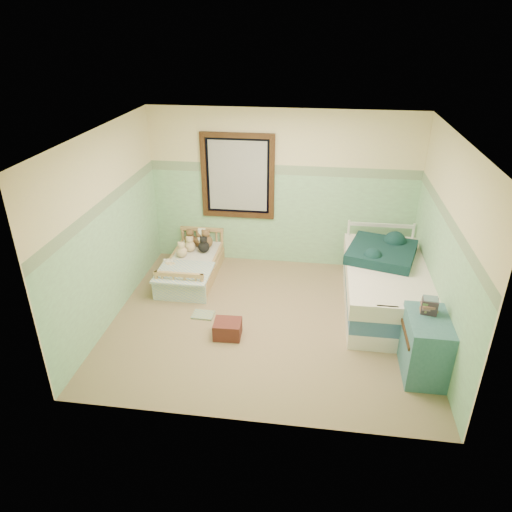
# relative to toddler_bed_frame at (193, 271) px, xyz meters

# --- Properties ---
(floor) EXTENTS (4.20, 3.60, 0.02)m
(floor) POSITION_rel_toddler_bed_frame_xyz_m (1.32, -1.05, -0.10)
(floor) COLOR #8D7352
(floor) RESTS_ON ground
(ceiling) EXTENTS (4.20, 3.60, 0.02)m
(ceiling) POSITION_rel_toddler_bed_frame_xyz_m (1.32, -1.05, 2.42)
(ceiling) COLOR white
(ceiling) RESTS_ON wall_back
(wall_back) EXTENTS (4.20, 0.04, 2.50)m
(wall_back) POSITION_rel_toddler_bed_frame_xyz_m (1.32, 0.75, 1.16)
(wall_back) COLOR beige
(wall_back) RESTS_ON floor
(wall_front) EXTENTS (4.20, 0.04, 2.50)m
(wall_front) POSITION_rel_toddler_bed_frame_xyz_m (1.32, -2.85, 1.16)
(wall_front) COLOR beige
(wall_front) RESTS_ON floor
(wall_left) EXTENTS (0.04, 3.60, 2.50)m
(wall_left) POSITION_rel_toddler_bed_frame_xyz_m (-0.78, -1.05, 1.16)
(wall_left) COLOR beige
(wall_left) RESTS_ON floor
(wall_right) EXTENTS (0.04, 3.60, 2.50)m
(wall_right) POSITION_rel_toddler_bed_frame_xyz_m (3.42, -1.05, 1.16)
(wall_right) COLOR beige
(wall_right) RESTS_ON floor
(wainscot_mint) EXTENTS (4.20, 0.01, 1.50)m
(wainscot_mint) POSITION_rel_toddler_bed_frame_xyz_m (1.32, 0.74, 0.66)
(wainscot_mint) COLOR #7CA97F
(wainscot_mint) RESTS_ON floor
(border_strip) EXTENTS (4.20, 0.01, 0.15)m
(border_strip) POSITION_rel_toddler_bed_frame_xyz_m (1.32, 0.74, 1.48)
(border_strip) COLOR #37643E
(border_strip) RESTS_ON wall_back
(window_frame) EXTENTS (1.16, 0.06, 1.36)m
(window_frame) POSITION_rel_toddler_bed_frame_xyz_m (0.62, 0.71, 1.36)
(window_frame) COLOR black
(window_frame) RESTS_ON wall_back
(window_blinds) EXTENTS (0.92, 0.01, 1.12)m
(window_blinds) POSITION_rel_toddler_bed_frame_xyz_m (0.62, 0.72, 1.36)
(window_blinds) COLOR #B8B8B6
(window_blinds) RESTS_ON window_frame
(toddler_bed_frame) EXTENTS (0.73, 1.46, 0.19)m
(toddler_bed_frame) POSITION_rel_toddler_bed_frame_xyz_m (0.00, 0.00, 0.00)
(toddler_bed_frame) COLOR tan
(toddler_bed_frame) RESTS_ON floor
(toddler_mattress) EXTENTS (0.67, 1.40, 0.12)m
(toddler_mattress) POSITION_rel_toddler_bed_frame_xyz_m (0.00, 0.00, 0.15)
(toddler_mattress) COLOR silver
(toddler_mattress) RESTS_ON toddler_bed_frame
(patchwork_quilt) EXTENTS (0.79, 0.73, 0.03)m
(patchwork_quilt) POSITION_rel_toddler_bed_frame_xyz_m (0.00, -0.45, 0.23)
(patchwork_quilt) COLOR #73A2DA
(patchwork_quilt) RESTS_ON toddler_mattress
(plush_bed_brown) EXTENTS (0.19, 0.19, 0.19)m
(plush_bed_brown) POSITION_rel_toddler_bed_frame_xyz_m (-0.15, 0.50, 0.31)
(plush_bed_brown) COLOR brown
(plush_bed_brown) RESTS_ON toddler_mattress
(plush_bed_white) EXTENTS (0.21, 0.21, 0.21)m
(plush_bed_white) POSITION_rel_toddler_bed_frame_xyz_m (0.05, 0.50, 0.32)
(plush_bed_white) COLOR white
(plush_bed_white) RESTS_ON toddler_mattress
(plush_bed_tan) EXTENTS (0.18, 0.18, 0.18)m
(plush_bed_tan) POSITION_rel_toddler_bed_frame_xyz_m (-0.10, 0.28, 0.30)
(plush_bed_tan) COLOR beige
(plush_bed_tan) RESTS_ON toddler_mattress
(plush_bed_dark) EXTENTS (0.18, 0.18, 0.18)m
(plush_bed_dark) POSITION_rel_toddler_bed_frame_xyz_m (0.13, 0.28, 0.31)
(plush_bed_dark) COLOR black
(plush_bed_dark) RESTS_ON toddler_mattress
(plush_floor_cream) EXTENTS (0.25, 0.25, 0.25)m
(plush_floor_cream) POSITION_rel_toddler_bed_frame_xyz_m (-0.33, -0.15, 0.03)
(plush_floor_cream) COLOR beige
(plush_floor_cream) RESTS_ON floor
(plush_floor_tan) EXTENTS (0.24, 0.24, 0.24)m
(plush_floor_tan) POSITION_rel_toddler_bed_frame_xyz_m (-0.27, -0.24, 0.03)
(plush_floor_tan) COLOR beige
(plush_floor_tan) RESTS_ON floor
(twin_bed_frame) EXTENTS (1.03, 2.05, 0.22)m
(twin_bed_frame) POSITION_rel_toddler_bed_frame_xyz_m (2.87, -0.51, 0.02)
(twin_bed_frame) COLOR white
(twin_bed_frame) RESTS_ON floor
(twin_boxspring) EXTENTS (1.03, 2.05, 0.22)m
(twin_boxspring) POSITION_rel_toddler_bed_frame_xyz_m (2.87, -0.51, 0.24)
(twin_boxspring) COLOR #2A5381
(twin_boxspring) RESTS_ON twin_bed_frame
(twin_mattress) EXTENTS (1.07, 2.09, 0.22)m
(twin_mattress) POSITION_rel_toddler_bed_frame_xyz_m (2.87, -0.51, 0.46)
(twin_mattress) COLOR white
(twin_mattress) RESTS_ON twin_boxspring
(teal_blanket) EXTENTS (1.09, 1.12, 0.14)m
(teal_blanket) POSITION_rel_toddler_bed_frame_xyz_m (2.82, -0.21, 0.64)
(teal_blanket) COLOR #0E2A2C
(teal_blanket) RESTS_ON twin_mattress
(dresser) EXTENTS (0.45, 0.73, 0.73)m
(dresser) POSITION_rel_toddler_bed_frame_xyz_m (3.18, -1.83, 0.27)
(dresser) COLOR #31626B
(dresser) RESTS_ON floor
(book_stack) EXTENTS (0.19, 0.16, 0.17)m
(book_stack) POSITION_rel_toddler_bed_frame_xyz_m (3.18, -1.70, 0.72)
(book_stack) COLOR #4B2C28
(book_stack) RESTS_ON dresser
(red_pillow) EXTENTS (0.36, 0.31, 0.22)m
(red_pillow) POSITION_rel_toddler_bed_frame_xyz_m (0.84, -1.46, 0.01)
(red_pillow) COLOR maroon
(red_pillow) RESTS_ON floor
(floor_book) EXTENTS (0.30, 0.23, 0.03)m
(floor_book) POSITION_rel_toddler_bed_frame_xyz_m (0.42, -1.05, -0.08)
(floor_book) COLOR gold
(floor_book) RESTS_ON floor
(extra_plush_0) EXTENTS (0.17, 0.17, 0.17)m
(extra_plush_0) POSITION_rel_toddler_bed_frame_xyz_m (-0.17, 0.07, 0.30)
(extra_plush_0) COLOR beige
(extra_plush_0) RESTS_ON toddler_mattress
(extra_plush_1) EXTENTS (0.22, 0.22, 0.22)m
(extra_plush_1) POSITION_rel_toddler_bed_frame_xyz_m (0.13, 0.45, 0.32)
(extra_plush_1) COLOR brown
(extra_plush_1) RESTS_ON toddler_mattress
(extra_plush_2) EXTENTS (0.19, 0.19, 0.19)m
(extra_plush_2) POSITION_rel_toddler_bed_frame_xyz_m (0.01, 0.49, 0.31)
(extra_plush_2) COLOR brown
(extra_plush_2) RESTS_ON toddler_mattress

